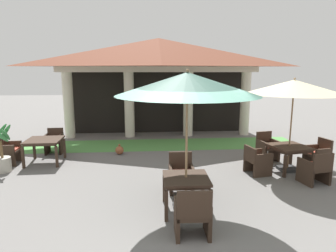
{
  "coord_description": "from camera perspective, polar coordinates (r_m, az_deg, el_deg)",
  "views": [
    {
      "loc": [
        -0.61,
        -4.65,
        2.84
      ],
      "look_at": [
        0.06,
        3.64,
        1.25
      ],
      "focal_mm": 31.32,
      "sensor_mm": 36.0,
      "label": 1
    }
  ],
  "objects": [
    {
      "name": "patio_chair_mid_right_west",
      "position": [
        8.5,
        16.91,
        -6.42
      ],
      "size": [
        0.67,
        0.68,
        0.79
      ],
      "rotation": [
        0.0,
        0.0,
        -1.37
      ],
      "color": "#38281E",
      "rests_on": "ground"
    },
    {
      "name": "patio_chair_near_foreground_south",
      "position": [
        5.24,
        4.82,
        -16.76
      ],
      "size": [
        0.61,
        0.54,
        0.92
      ],
      "rotation": [
        0.0,
        0.0,
        -0.02
      ],
      "color": "#38281E",
      "rests_on": "ground"
    },
    {
      "name": "patio_chair_mid_right_south",
      "position": [
        8.33,
        26.73,
        -7.41
      ],
      "size": [
        0.7,
        0.69,
        0.84
      ],
      "rotation": [
        0.0,
        0.0,
        0.2
      ],
      "color": "#38281E",
      "rests_on": "ground"
    },
    {
      "name": "patio_umbrella_mid_right",
      "position": [
        8.75,
        23.32,
        6.88
      ],
      "size": [
        2.61,
        2.61,
        2.64
      ],
      "color": "#2D2D2D",
      "rests_on": "ground"
    },
    {
      "name": "terracotta_urn",
      "position": [
        10.17,
        -9.42,
        -4.67
      ],
      "size": [
        0.28,
        0.28,
        0.37
      ],
      "color": "brown",
      "rests_on": "ground"
    },
    {
      "name": "patio_chair_mid_left_west",
      "position": [
        10.21,
        -28.69,
        -4.35
      ],
      "size": [
        0.56,
        0.63,
        0.82
      ],
      "rotation": [
        0.0,
        0.0,
        -1.55
      ],
      "color": "#38281E",
      "rests_on": "ground"
    },
    {
      "name": "patio_table_mid_left",
      "position": [
        9.78,
        -22.98,
        -2.91
      ],
      "size": [
        1.04,
        1.04,
        0.75
      ],
      "rotation": [
        0.0,
        0.0,
        0.02
      ],
      "color": "#38281E",
      "rests_on": "ground"
    },
    {
      "name": "patio_chair_mid_right_east",
      "position": [
        9.73,
        27.16,
        -4.95
      ],
      "size": [
        0.66,
        0.65,
        0.86
      ],
      "rotation": [
        0.0,
        0.0,
        -4.52
      ],
      "color": "#38281E",
      "rests_on": "ground"
    },
    {
      "name": "lawn_strip",
      "position": [
        11.36,
        -1.36,
        -3.62
      ],
      "size": [
        10.59,
        1.81,
        0.01
      ],
      "primitive_type": "cube",
      "color": "#519347",
      "rests_on": "ground"
    },
    {
      "name": "patio_chair_near_foreground_north",
      "position": [
        7.03,
        2.56,
        -9.39
      ],
      "size": [
        0.59,
        0.53,
        0.91
      ],
      "rotation": [
        0.0,
        0.0,
        -3.16
      ],
      "color": "#38281E",
      "rests_on": "ground"
    },
    {
      "name": "patio_chair_mid_left_north",
      "position": [
        10.84,
        -21.24,
        -2.84
      ],
      "size": [
        0.56,
        0.54,
        0.85
      ],
      "rotation": [
        0.0,
        0.0,
        -3.12
      ],
      "color": "#38281E",
      "rests_on": "ground"
    },
    {
      "name": "ground_plane",
      "position": [
        5.48,
        2.61,
        -20.4
      ],
      "size": [
        60.0,
        60.0,
        0.0
      ],
      "primitive_type": "plane",
      "color": "slate"
    },
    {
      "name": "patio_chair_mid_right_north",
      "position": [
        9.86,
        18.74,
        -3.97
      ],
      "size": [
        0.65,
        0.64,
        0.9
      ],
      "rotation": [
        0.0,
        0.0,
        -2.95
      ],
      "color": "#38281E",
      "rests_on": "ground"
    },
    {
      "name": "patio_umbrella_near_foreground",
      "position": [
        5.62,
        3.76,
        8.04
      ],
      "size": [
        2.77,
        2.77,
        2.86
      ],
      "color": "#2D2D2D",
      "rests_on": "ground"
    },
    {
      "name": "potted_palm_left_edge",
      "position": [
        9.51,
        -29.57,
        -5.04
      ],
      "size": [
        0.62,
        0.63,
        1.38
      ],
      "color": "#B2AD9E",
      "rests_on": "ground"
    },
    {
      "name": "patio_table_mid_right",
      "position": [
        9.01,
        22.49,
        -4.16
      ],
      "size": [
        1.14,
        1.14,
        0.73
      ],
      "rotation": [
        0.0,
        0.0,
        0.2
      ],
      "color": "#38281E",
      "rests_on": "ground"
    },
    {
      "name": "background_pavilion",
      "position": [
        12.6,
        -1.85,
        12.58
      ],
      "size": [
        8.79,
        3.12,
        4.14
      ],
      "color": "beige",
      "rests_on": "ground"
    },
    {
      "name": "patio_table_near_foreground",
      "position": [
        6.04,
        3.53,
        -10.74
      ],
      "size": [
        0.94,
        0.94,
        0.72
      ],
      "rotation": [
        0.0,
        0.0,
        -0.02
      ],
      "color": "#38281E",
      "rests_on": "ground"
    }
  ]
}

